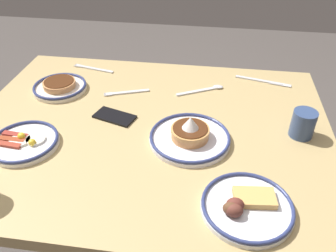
% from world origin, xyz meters
% --- Properties ---
extents(dining_table, '(1.24, 0.97, 0.74)m').
position_xyz_m(dining_table, '(0.00, 0.00, 0.63)').
color(dining_table, tan).
rests_on(dining_table, ground_plane).
extents(plate_near_main, '(0.21, 0.21, 0.04)m').
position_xyz_m(plate_near_main, '(0.39, -0.19, 0.76)').
color(plate_near_main, silver).
rests_on(plate_near_main, dining_table).
extents(plate_center_pancakes, '(0.26, 0.26, 0.09)m').
position_xyz_m(plate_center_pancakes, '(-0.15, 0.06, 0.76)').
color(plate_center_pancakes, white).
rests_on(plate_center_pancakes, dining_table).
extents(plate_far_companion, '(0.22, 0.22, 0.04)m').
position_xyz_m(plate_far_companion, '(0.37, 0.15, 0.76)').
color(plate_far_companion, white).
rests_on(plate_far_companion, dining_table).
extents(plate_far_side, '(0.24, 0.24, 0.05)m').
position_xyz_m(plate_far_side, '(-0.32, 0.32, 0.76)').
color(plate_far_side, white).
rests_on(plate_far_side, dining_table).
extents(coffee_mug, '(0.08, 0.11, 0.09)m').
position_xyz_m(coffee_mug, '(-0.51, -0.03, 0.79)').
color(coffee_mug, '#334772').
rests_on(coffee_mug, dining_table).
extents(cell_phone, '(0.16, 0.11, 0.01)m').
position_xyz_m(cell_phone, '(0.12, -0.04, 0.75)').
color(cell_phone, black).
rests_on(cell_phone, dining_table).
extents(fork_near, '(0.17, 0.08, 0.01)m').
position_xyz_m(fork_near, '(0.12, -0.21, 0.75)').
color(fork_near, silver).
rests_on(fork_near, dining_table).
extents(fork_far, '(0.19, 0.06, 0.01)m').
position_xyz_m(fork_far, '(0.32, -0.39, 0.75)').
color(fork_far, silver).
rests_on(fork_far, dining_table).
extents(butter_knife, '(0.23, 0.07, 0.01)m').
position_xyz_m(butter_knife, '(-0.42, -0.38, 0.75)').
color(butter_knife, silver).
rests_on(butter_knife, dining_table).
extents(tea_spoon, '(0.18, 0.10, 0.01)m').
position_xyz_m(tea_spoon, '(-0.19, -0.28, 0.75)').
color(tea_spoon, silver).
rests_on(tea_spoon, dining_table).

